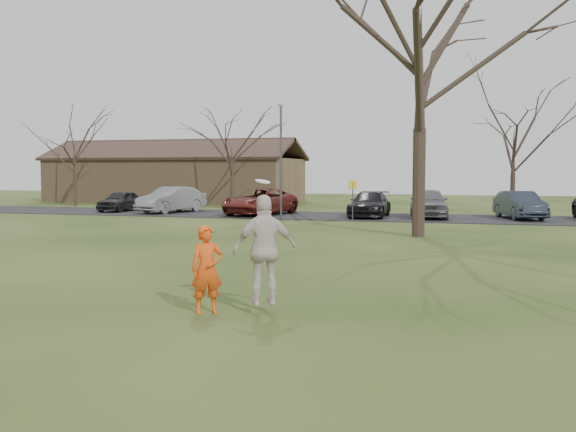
# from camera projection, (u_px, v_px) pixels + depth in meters

# --- Properties ---
(ground) EXTENTS (120.00, 120.00, 0.00)m
(ground) POSITION_uv_depth(u_px,v_px,m) (224.00, 313.00, 11.90)
(ground) COLOR #1E380F
(ground) RESTS_ON ground
(parking_strip) EXTENTS (62.00, 6.50, 0.04)m
(parking_strip) POSITION_uv_depth(u_px,v_px,m) (399.00, 217.00, 35.76)
(parking_strip) COLOR black
(parking_strip) RESTS_ON ground
(player_defender) EXTENTS (0.70, 0.65, 1.60)m
(player_defender) POSITION_uv_depth(u_px,v_px,m) (207.00, 269.00, 11.83)
(player_defender) COLOR #F15013
(player_defender) RESTS_ON ground
(car_0) EXTENTS (1.58, 3.81, 1.29)m
(car_0) POSITION_uv_depth(u_px,v_px,m) (121.00, 201.00, 40.89)
(car_0) COLOR black
(car_0) RESTS_ON parking_strip
(car_1) EXTENTS (2.86, 4.97, 1.55)m
(car_1) POSITION_uv_depth(u_px,v_px,m) (171.00, 200.00, 39.65)
(car_1) COLOR gray
(car_1) RESTS_ON parking_strip
(car_2) EXTENTS (3.53, 5.85, 1.52)m
(car_2) POSITION_uv_depth(u_px,v_px,m) (260.00, 201.00, 37.75)
(car_2) COLOR maroon
(car_2) RESTS_ON parking_strip
(car_3) EXTENTS (2.06, 4.82, 1.38)m
(car_3) POSITION_uv_depth(u_px,v_px,m) (370.00, 204.00, 35.91)
(car_3) COLOR black
(car_3) RESTS_ON parking_strip
(car_4) EXTENTS (2.49, 4.92, 1.60)m
(car_4) POSITION_uv_depth(u_px,v_px,m) (428.00, 203.00, 35.22)
(car_4) COLOR slate
(car_4) RESTS_ON parking_strip
(car_5) EXTENTS (2.76, 4.67, 1.45)m
(car_5) POSITION_uv_depth(u_px,v_px,m) (520.00, 205.00, 34.39)
(car_5) COLOR #272F3B
(car_5) RESTS_ON parking_strip
(catching_play) EXTENTS (1.24, 1.01, 2.26)m
(catching_play) POSITION_uv_depth(u_px,v_px,m) (265.00, 250.00, 11.71)
(catching_play) COLOR silver
(catching_play) RESTS_ON ground
(building) EXTENTS (20.60, 8.50, 5.14)m
(building) POSITION_uv_depth(u_px,v_px,m) (175.00, 178.00, 53.82)
(building) COLOR #8C6D4C
(building) RESTS_ON ground
(lamp_post) EXTENTS (0.34, 0.34, 6.27)m
(lamp_post) POSITION_uv_depth(u_px,v_px,m) (281.00, 144.00, 34.83)
(lamp_post) COLOR #47474C
(lamp_post) RESTS_ON ground
(sign_yellow) EXTENTS (0.35, 0.35, 2.08)m
(sign_yellow) POSITION_uv_depth(u_px,v_px,m) (353.00, 193.00, 33.38)
(sign_yellow) COLOR #47474C
(sign_yellow) RESTS_ON ground
(big_tree) EXTENTS (9.00, 9.00, 14.00)m
(big_tree) POSITION_uv_depth(u_px,v_px,m) (421.00, 55.00, 25.15)
(big_tree) COLOR #352821
(big_tree) RESTS_ON ground
(small_tree_row) EXTENTS (55.00, 5.90, 8.50)m
(small_tree_row) POSITION_uv_depth(u_px,v_px,m) (485.00, 148.00, 39.05)
(small_tree_row) COLOR #352821
(small_tree_row) RESTS_ON ground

